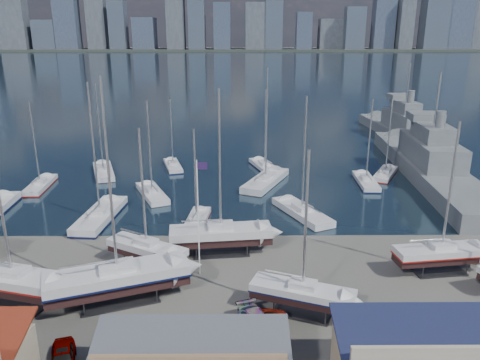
{
  "coord_description": "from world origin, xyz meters",
  "views": [
    {
      "loc": [
        2.92,
        -49.21,
        22.3
      ],
      "look_at": [
        3.3,
        8.0,
        4.16
      ],
      "focal_mm": 35.0,
      "sensor_mm": 36.0,
      "label": 1
    }
  ],
  "objects_px": {
    "naval_ship_east": "(429,167)",
    "naval_ship_west": "(403,131)",
    "car_a": "(63,358)",
    "flagpole": "(199,211)"
  },
  "relations": [
    {
      "from": "naval_ship_west",
      "to": "car_a",
      "type": "distance_m",
      "value": 87.49
    },
    {
      "from": "naval_ship_east",
      "to": "car_a",
      "type": "relative_size",
      "value": 11.12
    },
    {
      "from": "car_a",
      "to": "flagpole",
      "type": "xyz_separation_m",
      "value": [
        8.58,
        13.12,
        5.83
      ]
    },
    {
      "from": "naval_ship_west",
      "to": "naval_ship_east",
      "type": "bearing_deg",
      "value": 164.64
    },
    {
      "from": "naval_ship_east",
      "to": "car_a",
      "type": "distance_m",
      "value": 62.01
    },
    {
      "from": "naval_ship_east",
      "to": "naval_ship_west",
      "type": "bearing_deg",
      "value": -7.08
    },
    {
      "from": "naval_ship_east",
      "to": "naval_ship_west",
      "type": "xyz_separation_m",
      "value": [
        5.43,
        28.18,
        0.0
      ]
    },
    {
      "from": "naval_ship_west",
      "to": "flagpole",
      "type": "relative_size",
      "value": 3.5
    },
    {
      "from": "flagpole",
      "to": "naval_ship_east",
      "type": "bearing_deg",
      "value": 42.59
    },
    {
      "from": "naval_ship_east",
      "to": "car_a",
      "type": "bearing_deg",
      "value": 139.98
    }
  ]
}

